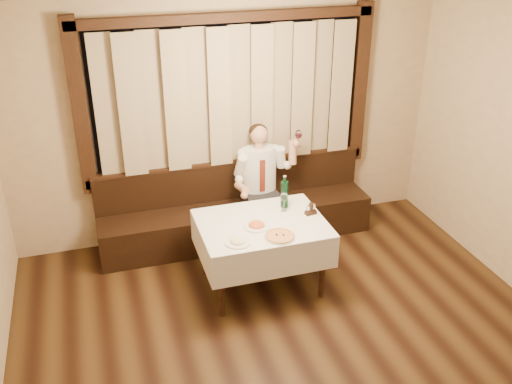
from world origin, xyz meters
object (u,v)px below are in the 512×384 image
object	(u,v)px
pasta_red	(257,223)
banquette	(236,214)
pasta_cream	(238,240)
seated_man	(261,176)
pizza	(280,236)
cruet_caddy	(311,210)
green_bottle	(285,194)
dining_table	(262,231)

from	to	relation	value
pasta_red	banquette	bearing A→B (deg)	85.98
pasta_cream	seated_man	distance (m)	1.39
banquette	pizza	size ratio (longest dim) A/B	10.67
pasta_red	cruet_caddy	distance (m)	0.61
cruet_caddy	pasta_cream	bearing A→B (deg)	-168.49
green_bottle	dining_table	bearing A→B (deg)	-142.41
pasta_cream	dining_table	bearing A→B (deg)	42.37
pasta_red	pasta_cream	size ratio (longest dim) A/B	1.05
pizza	dining_table	bearing A→B (deg)	103.10
green_bottle	pasta_cream	bearing A→B (deg)	-139.91
dining_table	green_bottle	bearing A→B (deg)	37.59
dining_table	seated_man	size ratio (longest dim) A/B	0.90
pizza	seated_man	xyz separation A→B (m)	(0.22, 1.26, 0.05)
pizza	pasta_red	distance (m)	0.30
pizza	seated_man	bearing A→B (deg)	80.25
banquette	cruet_caddy	distance (m)	1.24
pasta_red	seated_man	size ratio (longest dim) A/B	0.19
pasta_cream	green_bottle	bearing A→B (deg)	40.09
dining_table	pasta_cream	xyz separation A→B (m)	(-0.33, -0.30, 0.14)
pasta_red	seated_man	xyz separation A→B (m)	(0.37, 1.00, 0.03)
dining_table	pasta_cream	distance (m)	0.47
pizza	green_bottle	bearing A→B (deg)	66.43
cruet_caddy	seated_man	distance (m)	0.95
pizza	seated_man	size ratio (longest dim) A/B	0.21
pizza	pasta_red	world-z (taller)	pasta_red
pasta_cream	pasta_red	bearing A→B (deg)	42.64
cruet_caddy	banquette	bearing A→B (deg)	108.94
pizza	pasta_cream	world-z (taller)	pasta_cream
seated_man	banquette	bearing A→B (deg)	162.99
pasta_cream	cruet_caddy	world-z (taller)	cruet_caddy
pizza	cruet_caddy	bearing A→B (deg)	36.76
pasta_red	pasta_cream	xyz separation A→B (m)	(-0.26, -0.24, -0.00)
banquette	seated_man	size ratio (longest dim) A/B	2.27
green_bottle	seated_man	xyz separation A→B (m)	(-0.03, 0.68, -0.09)
banquette	green_bottle	bearing A→B (deg)	-67.06
banquette	dining_table	xyz separation A→B (m)	(0.00, -1.02, 0.34)
pasta_cream	seated_man	world-z (taller)	seated_man
pizza	pasta_red	bearing A→B (deg)	120.67
pizza	seated_man	distance (m)	1.28
dining_table	pizza	bearing A→B (deg)	-76.90
pizza	pasta_cream	size ratio (longest dim) A/B	1.19
seated_man	pasta_cream	bearing A→B (deg)	-116.79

